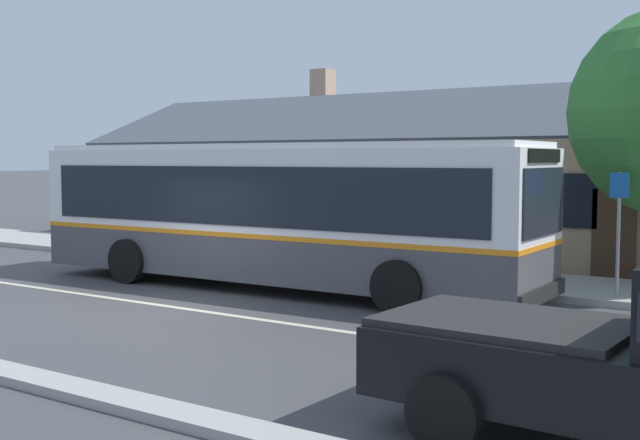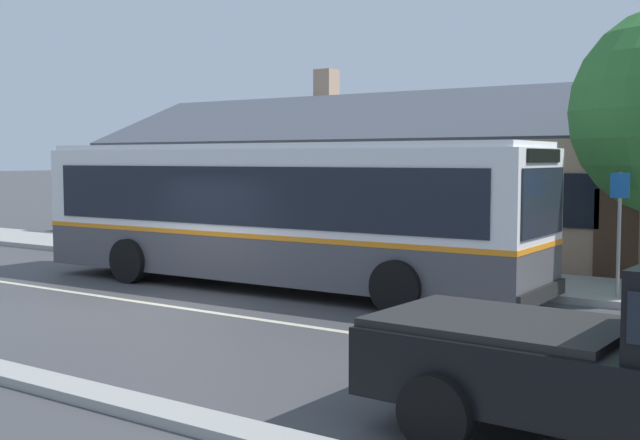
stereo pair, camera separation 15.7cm
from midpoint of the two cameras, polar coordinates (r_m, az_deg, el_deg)
ground_plane at (r=15.77m, az=-11.09°, el=-5.95°), size 300.00×300.00×0.00m
sidewalk_far at (r=20.35m, az=1.11°, el=-3.33°), size 60.00×3.00×0.15m
lane_divider_stripe at (r=15.77m, az=-11.09°, el=-5.93°), size 60.00×0.16×0.01m
community_building at (r=25.40m, az=13.91°, el=1.92°), size 28.50×9.21×6.07m
transit_bus at (r=17.32m, az=-2.86°, el=0.65°), size 11.80×2.97×3.12m
bench_by_building at (r=23.53m, az=-10.45°, el=-1.12°), size 1.81×0.51×0.94m
bus_stop_sign at (r=16.31m, az=20.77°, el=0.00°), size 0.36×0.07×2.40m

